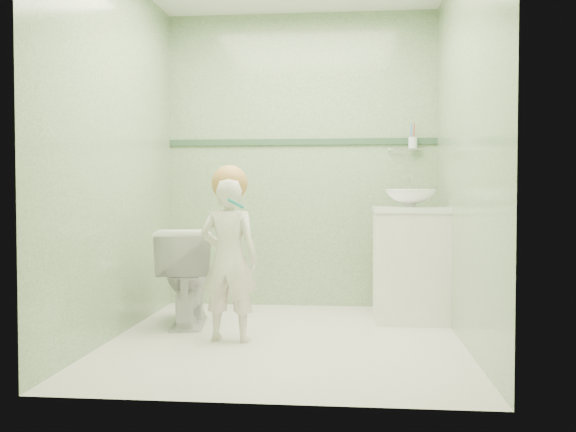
# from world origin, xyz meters

# --- Properties ---
(ground) EXTENTS (2.50, 2.50, 0.00)m
(ground) POSITION_xyz_m (0.00, 0.00, 0.00)
(ground) COLOR silver
(ground) RESTS_ON ground
(room_shell) EXTENTS (2.50, 2.54, 2.40)m
(room_shell) POSITION_xyz_m (0.00, 0.00, 1.20)
(room_shell) COLOR #7EA475
(room_shell) RESTS_ON ground
(trim_stripe) EXTENTS (2.20, 0.02, 0.05)m
(trim_stripe) POSITION_xyz_m (0.00, 1.24, 1.35)
(trim_stripe) COLOR #34553A
(trim_stripe) RESTS_ON room_shell
(vanity) EXTENTS (0.52, 0.50, 0.80)m
(vanity) POSITION_xyz_m (0.84, 0.70, 0.40)
(vanity) COLOR silver
(vanity) RESTS_ON ground
(counter) EXTENTS (0.54, 0.52, 0.04)m
(counter) POSITION_xyz_m (0.84, 0.70, 0.81)
(counter) COLOR white
(counter) RESTS_ON vanity
(basin) EXTENTS (0.37, 0.37, 0.13)m
(basin) POSITION_xyz_m (0.84, 0.70, 0.89)
(basin) COLOR white
(basin) RESTS_ON counter
(faucet) EXTENTS (0.03, 0.13, 0.18)m
(faucet) POSITION_xyz_m (0.84, 0.89, 0.97)
(faucet) COLOR silver
(faucet) RESTS_ON counter
(cup_holder) EXTENTS (0.26, 0.07, 0.21)m
(cup_holder) POSITION_xyz_m (0.89, 1.18, 1.33)
(cup_holder) COLOR silver
(cup_holder) RESTS_ON room_shell
(toilet) EXTENTS (0.47, 0.72, 0.69)m
(toilet) POSITION_xyz_m (-0.74, 0.41, 0.34)
(toilet) COLOR white
(toilet) RESTS_ON ground
(toddler) EXTENTS (0.40, 0.28, 1.03)m
(toddler) POSITION_xyz_m (-0.35, -0.07, 0.51)
(toddler) COLOR beige
(toddler) RESTS_ON ground
(hair_cap) EXTENTS (0.23, 0.23, 0.23)m
(hair_cap) POSITION_xyz_m (-0.35, -0.04, 0.99)
(hair_cap) COLOR #B27E3E
(hair_cap) RESTS_ON toddler
(teal_toothbrush) EXTENTS (0.11, 0.13, 0.08)m
(teal_toothbrush) POSITION_xyz_m (-0.29, -0.20, 0.87)
(teal_toothbrush) COLOR #11827E
(teal_toothbrush) RESTS_ON toddler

